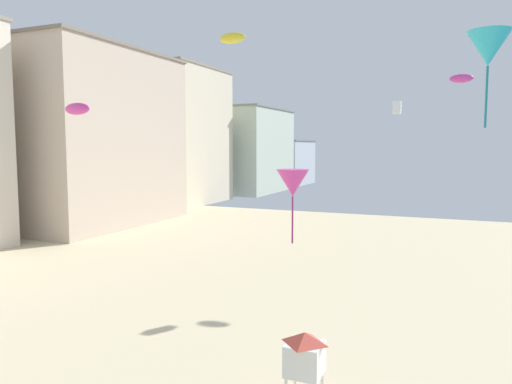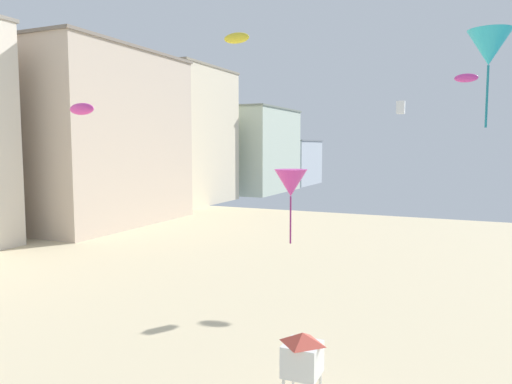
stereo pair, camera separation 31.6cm
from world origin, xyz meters
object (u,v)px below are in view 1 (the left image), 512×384
(lifeguard_stand, at_px, (305,354))
(kite_yellow_parafoil, at_px, (232,38))
(kite_white_box, at_px, (397,108))
(kite_cyan_delta, at_px, (488,49))
(kite_magenta_parafoil, at_px, (461,78))
(kite_magenta_delta, at_px, (293,183))
(kite_magenta_parafoil_2, at_px, (77,109))

(lifeguard_stand, bearing_deg, kite_yellow_parafoil, 140.04)
(kite_white_box, bearing_deg, kite_cyan_delta, -70.84)
(kite_yellow_parafoil, bearing_deg, kite_magenta_parafoil, 3.55)
(kite_magenta_parafoil, xyz_separation_m, kite_yellow_parafoil, (-16.45, -1.02, 3.82))
(kite_magenta_delta, xyz_separation_m, kite_magenta_parafoil_2, (-18.93, 11.07, 3.63))
(kite_cyan_delta, relative_size, kite_white_box, 4.18)
(kite_cyan_delta, xyz_separation_m, kite_magenta_parafoil, (-0.94, 17.34, 1.23))
(kite_cyan_delta, distance_m, kite_magenta_parafoil_2, 25.52)
(kite_magenta_delta, distance_m, kite_magenta_parafoil_2, 22.23)
(kite_cyan_delta, bearing_deg, lifeguard_stand, -138.63)
(lifeguard_stand, height_order, kite_magenta_delta, kite_magenta_delta)
(lifeguard_stand, relative_size, kite_white_box, 3.31)
(kite_magenta_delta, bearing_deg, kite_yellow_parafoil, 120.31)
(kite_magenta_parafoil, relative_size, kite_magenta_parafoil_2, 0.73)
(kite_magenta_parafoil_2, height_order, kite_yellow_parafoil, kite_yellow_parafoil)
(lifeguard_stand, distance_m, kite_cyan_delta, 11.76)
(kite_magenta_parafoil, bearing_deg, kite_cyan_delta, -86.91)
(lifeguard_stand, xyz_separation_m, kite_white_box, (0.45, 17.36, 8.83))
(kite_magenta_parafoil, relative_size, kite_yellow_parafoil, 0.69)
(kite_cyan_delta, relative_size, kite_magenta_parafoil, 2.17)
(kite_magenta_delta, relative_size, kite_yellow_parafoil, 1.10)
(kite_yellow_parafoil, bearing_deg, kite_white_box, -14.50)
(kite_cyan_delta, xyz_separation_m, kite_magenta_delta, (-5.55, -3.92, -4.41))
(kite_white_box, bearing_deg, kite_magenta_delta, -93.53)
(kite_magenta_parafoil, bearing_deg, lifeguard_stand, -100.52)
(kite_cyan_delta, distance_m, kite_white_box, 13.78)
(kite_magenta_parafoil, bearing_deg, kite_white_box, -129.44)
(kite_magenta_parafoil_2, distance_m, kite_white_box, 20.81)
(lifeguard_stand, xyz_separation_m, kite_cyan_delta, (4.97, 4.37, 9.72))
(lifeguard_stand, height_order, kite_yellow_parafoil, kite_yellow_parafoil)
(lifeguard_stand, distance_m, kite_yellow_parafoil, 28.29)
(kite_cyan_delta, bearing_deg, kite_yellow_parafoil, 136.81)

